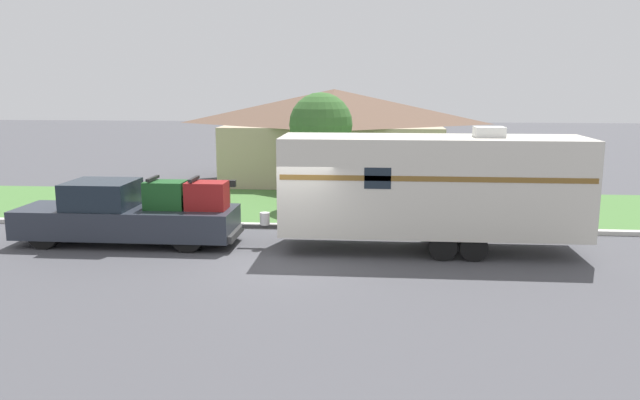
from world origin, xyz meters
name	(u,v)px	position (x,y,z in m)	size (l,w,h in m)	color
ground_plane	(286,261)	(0.00, 0.00, 0.00)	(120.00, 120.00, 0.00)	#47474C
curb_strip	(302,227)	(0.00, 3.75, 0.07)	(80.00, 0.30, 0.14)	beige
lawn_strip	(313,206)	(0.00, 7.40, 0.01)	(80.00, 7.00, 0.03)	#477538
house_across_street	(334,133)	(0.36, 14.30, 2.27)	(10.77, 7.27, 4.37)	tan
pickup_truck	(129,215)	(-4.84, 1.42, 0.87)	(6.49, 1.90, 2.00)	black
travel_trailer	(432,185)	(3.92, 1.42, 1.87)	(9.54, 2.30, 3.50)	black
mailbox	(229,190)	(-2.61, 4.67, 1.09)	(0.48, 0.20, 1.42)	brown
tree_in_yard	(321,125)	(0.30, 7.43, 3.12)	(2.38, 2.38, 4.33)	brown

